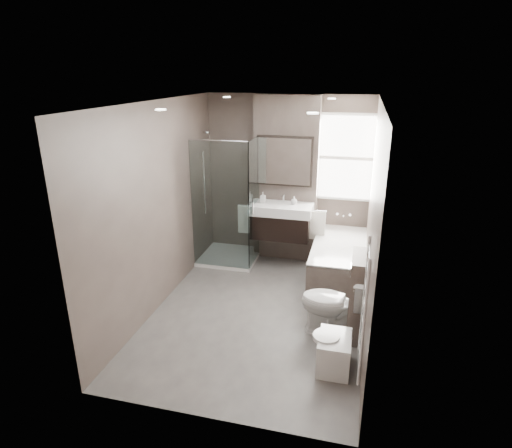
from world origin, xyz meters
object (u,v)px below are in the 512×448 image
(bathtub, at_px, (339,260))
(toilet, at_px, (335,304))
(vanity, at_px, (281,220))
(bidet, at_px, (334,352))

(bathtub, distance_m, toilet, 1.41)
(bathtub, bearing_deg, vanity, 160.63)
(vanity, distance_m, bidet, 2.62)
(toilet, distance_m, bidet, 0.66)
(vanity, relative_size, toilet, 1.19)
(vanity, height_order, toilet, vanity)
(bathtub, xyz_separation_m, toilet, (0.05, -1.41, 0.09))
(toilet, relative_size, bidet, 1.67)
(toilet, height_order, bidet, toilet)
(bathtub, relative_size, toilet, 2.00)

